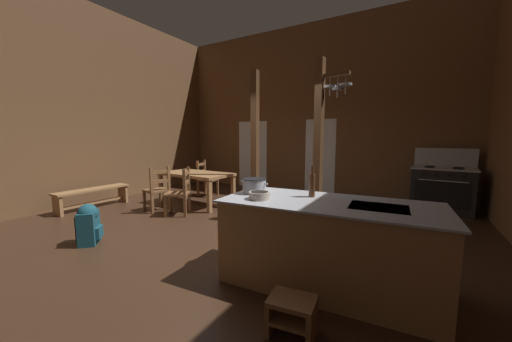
% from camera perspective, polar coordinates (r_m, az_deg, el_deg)
% --- Properties ---
extents(ground_plane, '(8.67, 8.38, 0.10)m').
position_cam_1_polar(ground_plane, '(4.72, -5.89, -12.80)').
color(ground_plane, '#382316').
extents(wall_back, '(8.67, 0.14, 4.61)m').
position_cam_1_polar(wall_back, '(7.94, 10.86, 12.34)').
color(wall_back, brown).
rests_on(wall_back, ground_plane).
extents(wall_left, '(0.14, 8.38, 4.61)m').
position_cam_1_polar(wall_left, '(7.58, -32.06, 11.69)').
color(wall_left, brown).
rests_on(wall_left, ground_plane).
extents(glazed_door_back_left, '(1.00, 0.01, 2.05)m').
position_cam_1_polar(glazed_door_back_left, '(8.60, -0.73, 3.48)').
color(glazed_door_back_left, white).
rests_on(glazed_door_back_left, ground_plane).
extents(glazed_panel_back_right, '(0.84, 0.01, 2.05)m').
position_cam_1_polar(glazed_panel_back_right, '(7.72, 13.22, 2.91)').
color(glazed_panel_back_right, white).
rests_on(glazed_panel_back_right, ground_plane).
extents(kitchen_island, '(2.21, 1.09, 0.89)m').
position_cam_1_polar(kitchen_island, '(3.02, 14.55, -14.51)').
color(kitchen_island, '#9E7044').
rests_on(kitchen_island, ground_plane).
extents(stove_range, '(1.21, 0.91, 1.32)m').
position_cam_1_polar(stove_range, '(6.93, 34.37, -3.08)').
color(stove_range, black).
rests_on(stove_range, ground_plane).
extents(support_post_with_pot_rack, '(0.66, 0.28, 2.96)m').
position_cam_1_polar(support_post_with_pot_rack, '(5.15, 13.33, 7.45)').
color(support_post_with_pot_rack, brown).
rests_on(support_post_with_pot_rack, ground_plane).
extents(support_post_center, '(0.14, 0.14, 2.96)m').
position_cam_1_polar(support_post_center, '(5.96, -0.22, 6.35)').
color(support_post_center, brown).
rests_on(support_post_center, ground_plane).
extents(step_stool, '(0.39, 0.32, 0.30)m').
position_cam_1_polar(step_stool, '(2.42, 7.52, -27.39)').
color(step_stool, brown).
rests_on(step_stool, ground_plane).
extents(dining_table, '(1.76, 1.02, 0.74)m').
position_cam_1_polar(dining_table, '(6.49, -12.43, -1.12)').
color(dining_table, '#9E7044').
rests_on(dining_table, ground_plane).
extents(ladderback_chair_near_window, '(0.52, 0.52, 0.95)m').
position_cam_1_polar(ladderback_chair_near_window, '(7.42, -10.42, -1.64)').
color(ladderback_chair_near_window, brown).
rests_on(ladderback_chair_near_window, ground_plane).
extents(ladderback_chair_by_post, '(0.54, 0.54, 0.95)m').
position_cam_1_polar(ladderback_chair_by_post, '(6.15, -19.88, -3.70)').
color(ladderback_chair_by_post, brown).
rests_on(ladderback_chair_by_post, ground_plane).
extents(ladderback_chair_at_table_end, '(0.61, 0.61, 0.95)m').
position_cam_1_polar(ladderback_chair_at_table_end, '(5.69, -15.62, -4.37)').
color(ladderback_chair_at_table_end, brown).
rests_on(ladderback_chair_at_table_end, ground_plane).
extents(bench_along_left_wall, '(0.37, 1.52, 0.44)m').
position_cam_1_polar(bench_along_left_wall, '(7.00, -30.91, -4.23)').
color(bench_along_left_wall, '#9E7044').
rests_on(bench_along_left_wall, ground_plane).
extents(backpack, '(0.38, 0.38, 0.60)m').
position_cam_1_polar(backpack, '(4.70, -31.61, -9.24)').
color(backpack, '#194756').
rests_on(backpack, ground_plane).
extents(stockpot_on_counter, '(0.35, 0.28, 0.17)m').
position_cam_1_polar(stockpot_on_counter, '(3.22, -0.36, -3.11)').
color(stockpot_on_counter, '#A8AAB2').
rests_on(stockpot_on_counter, kitchen_island).
extents(mixing_bowl_on_counter, '(0.23, 0.23, 0.08)m').
position_cam_1_polar(mixing_bowl_on_counter, '(2.90, 0.73, -5.13)').
color(mixing_bowl_on_counter, '#B2A893').
rests_on(mixing_bowl_on_counter, kitchen_island).
extents(bottle_tall_on_counter, '(0.07, 0.07, 0.34)m').
position_cam_1_polar(bottle_tall_on_counter, '(3.06, 11.63, -2.80)').
color(bottle_tall_on_counter, '#56331E').
rests_on(bottle_tall_on_counter, kitchen_island).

